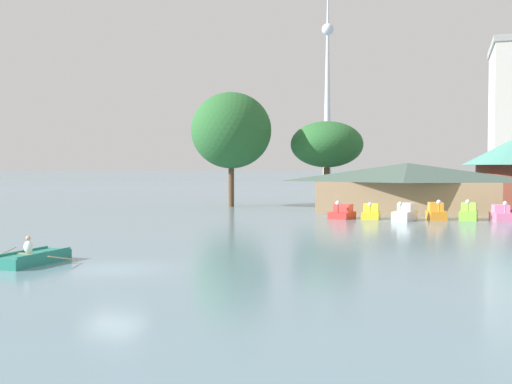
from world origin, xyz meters
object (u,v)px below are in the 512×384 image
at_px(rowboat_with_rower, 33,258).
at_px(distant_broadcast_tower, 328,65).
at_px(pedal_boat_orange, 436,213).
at_px(pedal_boat_red, 342,213).
at_px(pedal_boat_white, 405,213).
at_px(pedal_boat_pink, 501,214).
at_px(shoreline_tree_tall_left, 231,131).
at_px(boathouse, 407,187).
at_px(pedal_boat_lime, 469,213).
at_px(shoreline_tree_mid, 327,145).
at_px(pedal_boat_yellow, 371,213).

bearing_deg(rowboat_with_rower, distant_broadcast_tower, 11.04).
height_order(rowboat_with_rower, pedal_boat_orange, pedal_boat_orange).
bearing_deg(distant_broadcast_tower, pedal_boat_red, -79.00).
bearing_deg(pedal_boat_white, distant_broadcast_tower, -153.28).
distance_m(pedal_boat_orange, pedal_boat_pink, 5.08).
xyz_separation_m(pedal_boat_white, shoreline_tree_tall_left, (-19.61, 12.90, 7.83)).
bearing_deg(boathouse, pedal_boat_pink, -39.41).
distance_m(pedal_boat_orange, pedal_boat_lime, 2.60).
xyz_separation_m(pedal_boat_lime, shoreline_tree_tall_left, (-24.58, 10.77, 7.82)).
bearing_deg(shoreline_tree_mid, pedal_boat_pink, -42.68).
distance_m(pedal_boat_white, pedal_boat_lime, 5.40).
bearing_deg(distant_broadcast_tower, shoreline_tree_tall_left, -81.03).
height_order(pedal_boat_pink, shoreline_tree_mid, shoreline_tree_mid).
xyz_separation_m(rowboat_with_rower, pedal_boat_red, (9.08, 28.77, 0.21)).
bearing_deg(pedal_boat_red, pedal_boat_orange, 112.15).
relative_size(pedal_boat_white, distant_broadcast_tower, 0.02).
distance_m(pedal_boat_red, shoreline_tree_tall_left, 20.73).
xyz_separation_m(pedal_boat_yellow, pedal_boat_orange, (5.24, 0.99, 0.06)).
relative_size(pedal_boat_lime, shoreline_tree_tall_left, 0.22).
relative_size(pedal_boat_orange, pedal_boat_lime, 1.02).
relative_size(pedal_boat_lime, boathouse, 0.16).
height_order(pedal_boat_pink, boathouse, boathouse).
distance_m(pedal_boat_orange, distant_broadcast_tower, 354.32).
bearing_deg(pedal_boat_yellow, pedal_boat_red, -82.65).
height_order(rowboat_with_rower, distant_broadcast_tower, distant_broadcast_tower).
distance_m(pedal_boat_white, pedal_boat_pink, 7.75).
bearing_deg(rowboat_with_rower, boathouse, -18.39).
height_order(boathouse, shoreline_tree_tall_left, shoreline_tree_tall_left).
bearing_deg(pedal_boat_pink, pedal_boat_white, -83.37).
height_order(boathouse, shoreline_tree_mid, shoreline_tree_mid).
xyz_separation_m(pedal_boat_yellow, shoreline_tree_tall_left, (-16.78, 12.21, 7.89)).
height_order(pedal_boat_red, distant_broadcast_tower, distant_broadcast_tower).
height_order(rowboat_with_rower, pedal_boat_red, pedal_boat_red).
distance_m(pedal_boat_orange, boathouse, 7.57).
xyz_separation_m(pedal_boat_pink, boathouse, (-7.84, 6.45, 1.98)).
height_order(pedal_boat_yellow, boathouse, boathouse).
bearing_deg(shoreline_tree_tall_left, boathouse, -13.01).
height_order(pedal_boat_orange, pedal_boat_pink, pedal_boat_orange).
xyz_separation_m(pedal_boat_white, pedal_boat_pink, (7.48, 2.01, -0.05)).
xyz_separation_m(pedal_boat_lime, distant_broadcast_tower, (-76.42, 339.11, 69.12)).
distance_m(rowboat_with_rower, pedal_boat_red, 30.17).
bearing_deg(distant_broadcast_tower, pedal_boat_orange, -77.73).
height_order(pedal_boat_yellow, distant_broadcast_tower, distant_broadcast_tower).
bearing_deg(pedal_boat_white, shoreline_tree_tall_left, -108.45).
xyz_separation_m(pedal_boat_pink, shoreline_tree_tall_left, (-27.09, 10.89, 7.88)).
bearing_deg(pedal_boat_lime, boathouse, -135.24).
relative_size(pedal_boat_white, pedal_boat_lime, 1.07).
relative_size(pedal_boat_pink, shoreline_tree_tall_left, 0.24).
bearing_deg(pedal_boat_lime, pedal_boat_red, -75.08).
xyz_separation_m(pedal_boat_orange, distant_broadcast_tower, (-73.87, 339.57, 69.13)).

